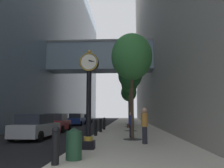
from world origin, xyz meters
TOP-DOWN VIEW (x-y plane):
  - ground_plane at (0.00, 27.00)m, footprint 110.00×110.00m
  - sidewalk_right at (2.83, 30.00)m, footprint 5.65×80.00m
  - building_block_left at (-11.84, 29.96)m, footprint 22.38×80.00m
  - street_clock at (0.73, 5.93)m, footprint 0.84×0.55m
  - bollard_nearest at (0.27, 2.79)m, footprint 0.24×0.24m
  - bollard_third at (0.27, 8.88)m, footprint 0.24×0.24m
  - bollard_fourth at (0.27, 11.93)m, footprint 0.24×0.24m
  - bollard_fifth at (0.27, 14.98)m, footprint 0.24×0.24m
  - bollard_sixth at (0.27, 18.03)m, footprint 0.24×0.24m
  - street_tree_near at (2.72, 9.71)m, footprint 2.48×2.48m
  - street_tree_mid_near at (2.72, 16.48)m, footprint 2.12×2.12m
  - street_tree_mid_far at (2.72, 23.25)m, footprint 1.87×1.87m
  - street_tree_far at (2.72, 30.02)m, footprint 2.27×2.27m
  - trash_bin at (0.65, 3.56)m, footprint 0.53×0.53m
  - pedestrian_walking at (2.68, 10.79)m, footprint 0.52×0.47m
  - pedestrian_by_clock at (3.29, 7.80)m, footprint 0.48×0.48m
  - car_red_near at (-3.97, 16.89)m, footprint 2.04×4.18m
  - car_grey_mid at (-4.67, 35.48)m, footprint 1.99×4.08m
  - car_silver_far at (-3.49, 10.85)m, footprint 2.07×4.56m
  - car_blue_trailing at (-4.68, 28.98)m, footprint 2.14×4.55m

SIDE VIEW (x-z plane):
  - ground_plane at x=0.00m, z-range 0.00..0.00m
  - sidewalk_right at x=2.83m, z-range 0.00..0.14m
  - trash_bin at x=0.65m, z-range 0.15..1.20m
  - bollard_nearest at x=0.27m, z-range 0.17..1.30m
  - bollard_third at x=0.27m, z-range 0.17..1.30m
  - bollard_fourth at x=0.27m, z-range 0.17..1.30m
  - bollard_fifth at x=0.27m, z-range 0.17..1.30m
  - bollard_sixth at x=0.27m, z-range 0.17..1.30m
  - car_grey_mid at x=-4.67m, z-range -0.02..1.54m
  - car_silver_far at x=-3.49m, z-range -0.02..1.57m
  - car_red_near at x=-3.97m, z-range -0.02..1.62m
  - car_blue_trailing at x=-4.68m, z-range -0.02..1.62m
  - pedestrian_walking at x=2.68m, z-range 0.18..1.80m
  - pedestrian_by_clock at x=3.29m, z-range 0.20..1.99m
  - street_clock at x=0.73m, z-range 0.35..4.70m
  - street_tree_far at x=2.72m, z-range 1.74..7.62m
  - street_tree_mid_far at x=2.72m, z-range 1.98..7.93m
  - street_tree_mid_near at x=2.72m, z-range 1.94..8.07m
  - street_tree_near at x=2.72m, z-range 1.87..8.24m
  - building_block_left at x=-11.84m, z-range -0.05..30.35m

